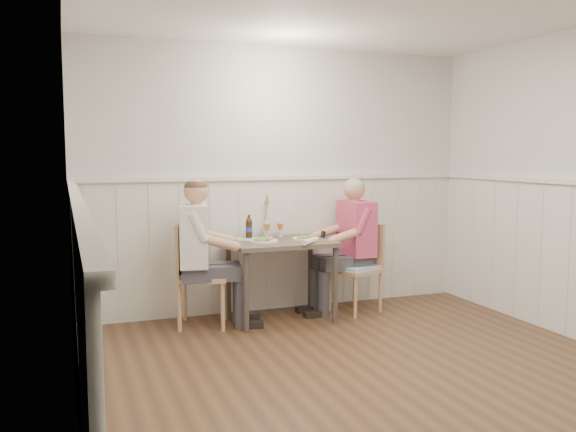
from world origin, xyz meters
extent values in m
plane|color=#472E20|center=(0.00, 0.00, 0.00)|extent=(4.50, 4.50, 0.00)
cube|color=silver|center=(0.00, 2.25, 1.30)|extent=(4.00, 0.04, 2.60)
cube|color=silver|center=(-2.00, 0.00, 1.30)|extent=(0.04, 4.50, 2.60)
cube|color=silver|center=(0.00, 2.23, 0.65)|extent=(3.98, 0.03, 1.30)
cube|color=silver|center=(-1.99, 0.00, 0.65)|extent=(0.03, 4.48, 1.30)
cube|color=silver|center=(0.00, 2.22, 1.32)|extent=(3.98, 0.06, 0.04)
cube|color=silver|center=(-1.97, 0.00, 1.32)|extent=(0.06, 4.48, 0.04)
cube|color=brown|center=(-0.14, 1.84, 0.73)|extent=(0.95, 0.70, 0.04)
cylinder|color=#3F3833|center=(-0.57, 1.54, 0.35)|extent=(0.05, 0.05, 0.71)
cylinder|color=#3F3833|center=(-0.57, 2.14, 0.35)|extent=(0.05, 0.05, 0.71)
cylinder|color=#3F3833|center=(0.29, 1.54, 0.35)|extent=(0.05, 0.05, 0.71)
cylinder|color=#3F3833|center=(0.29, 2.14, 0.35)|extent=(0.05, 0.05, 0.71)
cube|color=tan|center=(0.63, 1.83, 0.42)|extent=(0.52, 0.52, 0.04)
cube|color=#5E7EB8|center=(0.63, 1.83, 0.46)|extent=(0.47, 0.47, 0.03)
cube|color=tan|center=(0.81, 1.89, 0.66)|extent=(0.16, 0.40, 0.43)
cylinder|color=tan|center=(0.86, 1.72, 0.20)|extent=(0.04, 0.04, 0.40)
cylinder|color=tan|center=(0.53, 1.60, 0.20)|extent=(0.04, 0.04, 0.40)
cylinder|color=tan|center=(0.74, 2.05, 0.20)|extent=(0.04, 0.04, 0.40)
cylinder|color=tan|center=(0.41, 1.94, 0.20)|extent=(0.04, 0.04, 0.40)
cube|color=tan|center=(-0.88, 1.87, 0.45)|extent=(0.56, 0.56, 0.04)
cube|color=#5E7EB8|center=(-0.88, 1.87, 0.49)|extent=(0.50, 0.50, 0.03)
cube|color=tan|center=(-1.07, 1.93, 0.71)|extent=(0.16, 0.43, 0.46)
cylinder|color=tan|center=(-1.00, 2.11, 0.22)|extent=(0.04, 0.04, 0.43)
cylinder|color=tan|center=(-0.64, 2.00, 0.22)|extent=(0.04, 0.04, 0.43)
cylinder|color=tan|center=(-1.11, 1.75, 0.22)|extent=(0.04, 0.04, 0.43)
cylinder|color=tan|center=(-0.75, 1.63, 0.22)|extent=(0.04, 0.04, 0.43)
cube|color=#3F3F47|center=(0.65, 1.89, 0.22)|extent=(0.44, 0.40, 0.44)
cube|color=#3F3F47|center=(0.46, 1.89, 0.50)|extent=(0.42, 0.36, 0.13)
cube|color=#DB4273|center=(0.65, 1.89, 0.83)|extent=(0.25, 0.44, 0.54)
sphere|color=tan|center=(0.65, 1.89, 1.21)|extent=(0.21, 0.21, 0.21)
sphere|color=#A5A5A0|center=(0.65, 1.89, 1.24)|extent=(0.21, 0.21, 0.21)
cube|color=black|center=(0.30, 1.88, 0.83)|extent=(0.02, 0.07, 0.13)
cube|color=#3F3F47|center=(-0.95, 1.82, 0.22)|extent=(0.50, 0.47, 0.45)
cube|color=#3F3F47|center=(-0.75, 1.79, 0.51)|extent=(0.47, 0.43, 0.13)
cube|color=white|center=(-0.95, 1.82, 0.84)|extent=(0.31, 0.47, 0.55)
sphere|color=tan|center=(-0.95, 1.82, 1.23)|extent=(0.22, 0.22, 0.22)
sphere|color=#4C3828|center=(-0.95, 1.82, 1.26)|extent=(0.21, 0.21, 0.21)
cylinder|color=white|center=(0.10, 1.82, 0.76)|extent=(0.25, 0.25, 0.02)
ellipsoid|color=#3F722D|center=(0.07, 1.79, 0.79)|extent=(0.12, 0.10, 0.05)
sphere|color=tan|center=(0.16, 1.83, 0.78)|extent=(0.03, 0.03, 0.03)
cube|color=#955E4D|center=(0.12, 1.87, 0.77)|extent=(0.07, 0.05, 0.01)
cylinder|color=white|center=(0.17, 1.87, 0.78)|extent=(0.05, 0.05, 0.03)
cylinder|color=white|center=(-0.32, 1.81, 0.76)|extent=(0.26, 0.26, 0.02)
ellipsoid|color=#3F722D|center=(-0.36, 1.78, 0.79)|extent=(0.13, 0.11, 0.05)
sphere|color=tan|center=(-0.26, 1.82, 0.79)|extent=(0.04, 0.04, 0.04)
cylinder|color=silver|center=(-0.05, 2.09, 0.75)|extent=(0.06, 0.06, 0.01)
cylinder|color=silver|center=(-0.05, 2.09, 0.79)|extent=(0.01, 0.01, 0.07)
cone|color=#BA6621|center=(-0.05, 2.09, 0.85)|extent=(0.06, 0.06, 0.06)
cylinder|color=silver|center=(-0.05, 2.09, 0.89)|extent=(0.06, 0.06, 0.03)
cylinder|color=silver|center=(-0.21, 2.03, 0.75)|extent=(0.06, 0.06, 0.01)
cylinder|color=silver|center=(-0.21, 2.03, 0.79)|extent=(0.01, 0.01, 0.07)
cone|color=#BA6621|center=(-0.21, 2.03, 0.86)|extent=(0.07, 0.07, 0.06)
cylinder|color=silver|center=(-0.21, 2.03, 0.90)|extent=(0.07, 0.07, 0.03)
cylinder|color=#31200B|center=(-0.38, 2.06, 0.83)|extent=(0.06, 0.06, 0.17)
cone|color=#31200B|center=(-0.38, 2.06, 0.94)|extent=(0.06, 0.06, 0.04)
cylinder|color=#31200B|center=(-0.38, 2.06, 0.96)|extent=(0.03, 0.03, 0.03)
cylinder|color=#223CAD|center=(-0.38, 2.06, 0.84)|extent=(0.06, 0.06, 0.04)
cylinder|color=white|center=(0.03, 1.55, 0.77)|extent=(0.19, 0.19, 0.05)
cylinder|color=silver|center=(-0.20, 2.15, 0.80)|extent=(0.05, 0.05, 0.09)
cylinder|color=tan|center=(-0.20, 2.15, 0.95)|extent=(0.03, 0.03, 0.29)
cone|color=tan|center=(-0.20, 2.15, 1.13)|extent=(0.04, 0.04, 0.10)
cube|color=#5E7EB8|center=(-0.37, 2.02, 0.75)|extent=(0.39, 0.36, 0.01)
camera|label=1|loc=(-2.03, -3.47, 1.57)|focal=38.00mm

